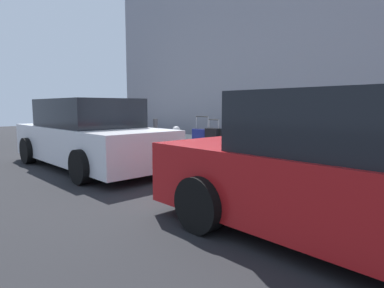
# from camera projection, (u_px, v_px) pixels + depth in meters

# --- Properties ---
(ground_plane) EXTENTS (40.00, 40.00, 0.00)m
(ground_plane) POSITION_uv_depth(u_px,v_px,m) (187.00, 168.00, 7.50)
(ground_plane) COLOR black
(sidewalk_curb) EXTENTS (18.00, 5.00, 0.14)m
(sidewalk_curb) POSITION_uv_depth(u_px,v_px,m) (253.00, 154.00, 9.20)
(sidewalk_curb) COLOR #ADA89E
(sidewalk_curb) RESTS_ON ground_plane
(suitcase_black_0) EXTENTS (0.42, 0.23, 0.77)m
(suitcase_black_0) POSITION_uv_depth(u_px,v_px,m) (365.00, 168.00, 5.30)
(suitcase_black_0) COLOR black
(suitcase_black_0) RESTS_ON sidewalk_curb
(suitcase_navy_1) EXTENTS (0.41, 0.21, 0.79)m
(suitcase_navy_1) POSITION_uv_depth(u_px,v_px,m) (337.00, 159.00, 5.61)
(suitcase_navy_1) COLOR navy
(suitcase_navy_1) RESTS_ON sidewalk_curb
(suitcase_red_2) EXTENTS (0.44, 0.24, 0.80)m
(suitcase_red_2) POSITION_uv_depth(u_px,v_px,m) (311.00, 156.00, 5.96)
(suitcase_red_2) COLOR red
(suitcase_red_2) RESTS_ON sidewalk_curb
(suitcase_olive_3) EXTENTS (0.42, 0.26, 0.83)m
(suitcase_olive_3) POSITION_uv_depth(u_px,v_px,m) (290.00, 152.00, 6.36)
(suitcase_olive_3) COLOR #59601E
(suitcase_olive_3) RESTS_ON sidewalk_curb
(suitcase_silver_4) EXTENTS (0.49, 0.26, 0.70)m
(suitcase_silver_4) POSITION_uv_depth(u_px,v_px,m) (266.00, 153.00, 6.67)
(suitcase_silver_4) COLOR #9EA0A8
(suitcase_silver_4) RESTS_ON sidewalk_curb
(suitcase_maroon_5) EXTENTS (0.43, 0.23, 0.72)m
(suitcase_maroon_5) POSITION_uv_depth(u_px,v_px,m) (250.00, 153.00, 7.11)
(suitcase_maroon_5) COLOR maroon
(suitcase_maroon_5) RESTS_ON sidewalk_curb
(suitcase_teal_6) EXTENTS (0.49, 0.23, 0.59)m
(suitcase_teal_6) POSITION_uv_depth(u_px,v_px,m) (228.00, 151.00, 7.39)
(suitcase_teal_6) COLOR #0F606B
(suitcase_teal_6) RESTS_ON sidewalk_curb
(suitcase_black_7) EXTENTS (0.37, 0.24, 0.97)m
(suitcase_black_7) POSITION_uv_depth(u_px,v_px,m) (214.00, 144.00, 7.73)
(suitcase_black_7) COLOR black
(suitcase_black_7) RESTS_ON sidewalk_curb
(suitcase_navy_8) EXTENTS (0.47, 0.27, 1.03)m
(suitcase_navy_8) POSITION_uv_depth(u_px,v_px,m) (202.00, 143.00, 8.12)
(suitcase_navy_8) COLOR navy
(suitcase_navy_8) RESTS_ON sidewalk_curb
(fire_hydrant) EXTENTS (0.39, 0.21, 0.74)m
(fire_hydrant) POSITION_uv_depth(u_px,v_px,m) (176.00, 139.00, 8.76)
(fire_hydrant) COLOR #99999E
(fire_hydrant) RESTS_ON sidewalk_curb
(bollard_post) EXTENTS (0.13, 0.13, 0.92)m
(bollard_post) POSITION_uv_depth(u_px,v_px,m) (155.00, 135.00, 9.17)
(bollard_post) COLOR #333338
(bollard_post) RESTS_ON sidewalk_curb
(parked_car_red_0) EXTENTS (4.79, 2.09, 1.57)m
(parked_car_red_0) POSITION_uv_depth(u_px,v_px,m) (375.00, 177.00, 3.13)
(parked_car_red_0) COLOR #AD1619
(parked_car_red_0) RESTS_ON ground_plane
(parked_car_white_1) EXTENTS (4.78, 1.95, 1.57)m
(parked_car_white_1) POSITION_uv_depth(u_px,v_px,m) (88.00, 135.00, 7.50)
(parked_car_white_1) COLOR silver
(parked_car_white_1) RESTS_ON ground_plane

